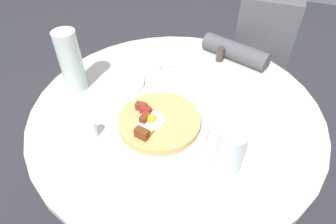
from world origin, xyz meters
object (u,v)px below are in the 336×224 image
object	(u,v)px
person_seated	(255,73)
bread_plate	(121,82)
pizza_plate	(159,126)
water_bottle	(71,62)
breakfast_pizza	(158,121)
water_glass	(230,151)
pepper_shaker	(220,54)
dining_table	(175,143)
knife	(163,54)
fork	(154,55)
salt_shaker	(92,129)

from	to	relation	value
person_seated	bread_plate	bearing A→B (deg)	-37.39
pizza_plate	water_bottle	bearing A→B (deg)	-103.11
breakfast_pizza	water_glass	distance (m)	0.23
breakfast_pizza	bread_plate	world-z (taller)	breakfast_pizza
water_bottle	pepper_shaker	size ratio (longest dim) A/B	3.70
dining_table	pepper_shaker	distance (m)	0.38
dining_table	pepper_shaker	world-z (taller)	pepper_shaker
dining_table	pepper_shaker	size ratio (longest dim) A/B	16.23
breakfast_pizza	knife	distance (m)	0.39
dining_table	breakfast_pizza	distance (m)	0.22
dining_table	water_glass	bearing A→B (deg)	49.85
person_seated	pizza_plate	xyz separation A→B (m)	(0.71, -0.22, 0.23)
breakfast_pizza	dining_table	bearing A→B (deg)	169.00
dining_table	breakfast_pizza	bearing A→B (deg)	-11.00
person_seated	fork	distance (m)	0.57
breakfast_pizza	salt_shaker	world-z (taller)	breakfast_pizza
dining_table	salt_shaker	world-z (taller)	salt_shaker
knife	water_bottle	bearing A→B (deg)	-73.24
dining_table	person_seated	world-z (taller)	person_seated
breakfast_pizza	pizza_plate	bearing A→B (deg)	129.05
fork	salt_shaker	distance (m)	0.44
dining_table	breakfast_pizza	xyz separation A→B (m)	(0.10, -0.02, 0.20)
dining_table	knife	xyz separation A→B (m)	(-0.27, -0.15, 0.18)
dining_table	pizza_plate	world-z (taller)	pizza_plate
person_seated	pepper_shaker	bearing A→B (deg)	-25.24
bread_plate	water_glass	world-z (taller)	water_glass
knife	breakfast_pizza	bearing A→B (deg)	-19.28
dining_table	water_glass	world-z (taller)	water_glass
knife	fork	bearing A→B (deg)	-90.00
dining_table	salt_shaker	bearing A→B (deg)	-42.90
salt_shaker	pepper_shaker	world-z (taller)	pepper_shaker
salt_shaker	breakfast_pizza	bearing A→B (deg)	120.38
breakfast_pizza	salt_shaker	bearing A→B (deg)	-59.62
water_bottle	water_glass	bearing A→B (deg)	75.03
knife	water_glass	world-z (taller)	water_glass
breakfast_pizza	fork	distance (m)	0.38
bread_plate	fork	bearing A→B (deg)	168.03
bread_plate	water_bottle	xyz separation A→B (m)	(0.07, -0.13, 0.10)
bread_plate	salt_shaker	world-z (taller)	salt_shaker
breakfast_pizza	fork	bearing A→B (deg)	-155.50
pizza_plate	pepper_shaker	world-z (taller)	pepper_shaker
breakfast_pizza	knife	world-z (taller)	breakfast_pizza
water_bottle	pepper_shaker	xyz separation A→B (m)	(-0.33, 0.42, -0.08)
breakfast_pizza	fork	xyz separation A→B (m)	(-0.35, -0.16, -0.02)
bread_plate	pepper_shaker	bearing A→B (deg)	132.40
person_seated	salt_shaker	bearing A→B (deg)	-25.86
pizza_plate	bread_plate	world-z (taller)	pizza_plate
bread_plate	knife	bearing A→B (deg)	162.36
bread_plate	pepper_shaker	distance (m)	0.39
person_seated	water_glass	distance (m)	0.82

